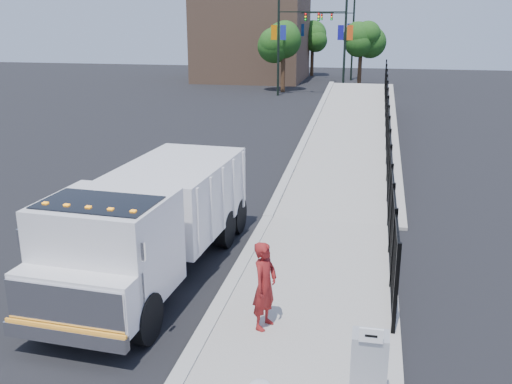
# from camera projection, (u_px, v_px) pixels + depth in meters

# --- Properties ---
(ground) EXTENTS (120.00, 120.00, 0.00)m
(ground) POSITION_uv_depth(u_px,v_px,m) (237.00, 277.00, 13.48)
(ground) COLOR black
(ground) RESTS_ON ground
(sidewalk) EXTENTS (3.55, 12.00, 0.12)m
(sidewalk) POSITION_uv_depth(u_px,v_px,m) (308.00, 326.00, 11.22)
(sidewalk) COLOR #9E998E
(sidewalk) RESTS_ON ground
(curb) EXTENTS (0.30, 12.00, 0.16)m
(curb) POSITION_uv_depth(u_px,v_px,m) (214.00, 316.00, 11.59)
(curb) COLOR #ADAAA3
(curb) RESTS_ON ground
(ramp) EXTENTS (3.95, 24.06, 3.19)m
(ramp) POSITION_uv_depth(u_px,v_px,m) (355.00, 142.00, 28.05)
(ramp) COLOR #9E998E
(ramp) RESTS_ON ground
(iron_fence) EXTENTS (0.10, 28.00, 1.80)m
(iron_fence) POSITION_uv_depth(u_px,v_px,m) (387.00, 142.00, 23.76)
(iron_fence) COLOR black
(iron_fence) RESTS_ON ground
(truck) EXTENTS (2.85, 7.68, 2.59)m
(truck) POSITION_uv_depth(u_px,v_px,m) (150.00, 220.00, 13.05)
(truck) COLOR black
(truck) RESTS_ON ground
(worker) EXTENTS (0.60, 0.74, 1.75)m
(worker) POSITION_uv_depth(u_px,v_px,m) (265.00, 285.00, 10.86)
(worker) COLOR maroon
(worker) RESTS_ON sidewalk
(utility_cabinet) EXTENTS (0.55, 0.40, 1.25)m
(utility_cabinet) POSITION_uv_depth(u_px,v_px,m) (369.00, 370.00, 8.67)
(utility_cabinet) COLOR gray
(utility_cabinet) RESTS_ON sidewalk
(arrow_sign) EXTENTS (0.35, 0.04, 0.22)m
(arrow_sign) POSITION_uv_depth(u_px,v_px,m) (371.00, 335.00, 8.25)
(arrow_sign) COLOR white
(arrow_sign) RESTS_ON utility_cabinet
(light_pole_0) EXTENTS (3.77, 0.22, 8.00)m
(light_pole_0) POSITION_uv_depth(u_px,v_px,m) (282.00, 38.00, 43.62)
(light_pole_0) COLOR black
(light_pole_0) RESTS_ON ground
(light_pole_1) EXTENTS (3.78, 0.22, 8.00)m
(light_pole_1) POSITION_uv_depth(u_px,v_px,m) (341.00, 39.00, 43.24)
(light_pole_1) COLOR black
(light_pole_1) RESTS_ON ground
(light_pole_2) EXTENTS (3.77, 0.22, 8.00)m
(light_pole_2) POSITION_uv_depth(u_px,v_px,m) (301.00, 35.00, 52.18)
(light_pole_2) COLOR black
(light_pole_2) RESTS_ON ground
(light_pole_3) EXTENTS (3.78, 0.22, 8.00)m
(light_pole_3) POSITION_uv_depth(u_px,v_px,m) (350.00, 34.00, 54.56)
(light_pole_3) COLOR black
(light_pole_3) RESTS_ON ground
(tree_0) EXTENTS (3.05, 3.05, 5.52)m
(tree_0) POSITION_uv_depth(u_px,v_px,m) (283.00, 42.00, 46.03)
(tree_0) COLOR #382314
(tree_0) RESTS_ON ground
(tree_1) EXTENTS (2.52, 2.52, 5.26)m
(tree_1) POSITION_uv_depth(u_px,v_px,m) (361.00, 41.00, 49.45)
(tree_1) COLOR #382314
(tree_1) RESTS_ON ground
(tree_2) EXTENTS (2.83, 2.83, 5.42)m
(tree_2) POSITION_uv_depth(u_px,v_px,m) (313.00, 37.00, 59.19)
(tree_2) COLOR #382314
(tree_2) RESTS_ON ground
(building) EXTENTS (10.00, 10.00, 8.00)m
(building) POSITION_uv_depth(u_px,v_px,m) (253.00, 38.00, 55.25)
(building) COLOR #8C664C
(building) RESTS_ON ground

